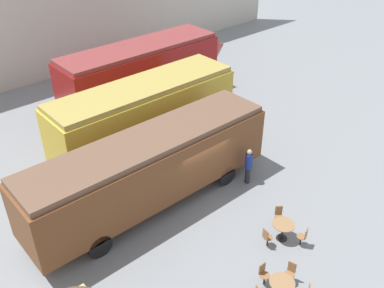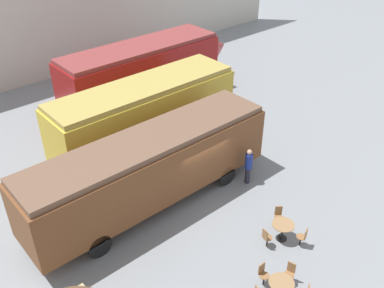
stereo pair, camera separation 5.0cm
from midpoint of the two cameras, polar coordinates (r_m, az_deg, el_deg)
ground_plane at (r=19.29m, az=0.15°, el=-6.04°), size 80.00×80.00×0.00m
backdrop_wall at (r=29.78m, az=-21.10°, el=15.83°), size 44.00×0.15×9.00m
streamlined_locomotive at (r=26.43m, az=-5.46°, el=10.33°), size 11.93×2.83×3.59m
passenger_coach_vintage at (r=21.17m, az=-6.40°, el=4.34°), size 9.58×2.69×3.55m
passenger_coach_wooden at (r=17.52m, az=-5.62°, el=-2.89°), size 10.94×2.55×3.24m
cafe_table_near at (r=16.95m, az=11.97°, el=-10.79°), size 0.86×0.86×0.75m
cafe_table_mid at (r=15.00m, az=11.77°, el=-18.01°), size 0.85×0.85×0.77m
cafe_chair_0 at (r=17.58m, az=11.41°, el=-9.19°), size 0.40×0.41×0.87m
cafe_chair_1 at (r=16.58m, az=9.84°, el=-12.07°), size 0.37×0.36×0.87m
cafe_chair_2 at (r=16.90m, az=14.57°, el=-11.76°), size 0.38×0.39×0.87m
cafe_chair_3 at (r=15.58m, az=12.91°, el=-16.25°), size 0.39×0.37×0.87m
cafe_chair_4 at (r=15.37m, az=9.41°, el=-16.57°), size 0.36×0.36×0.87m
visitor_person at (r=19.28m, az=7.46°, el=-2.77°), size 0.34×0.34×1.78m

